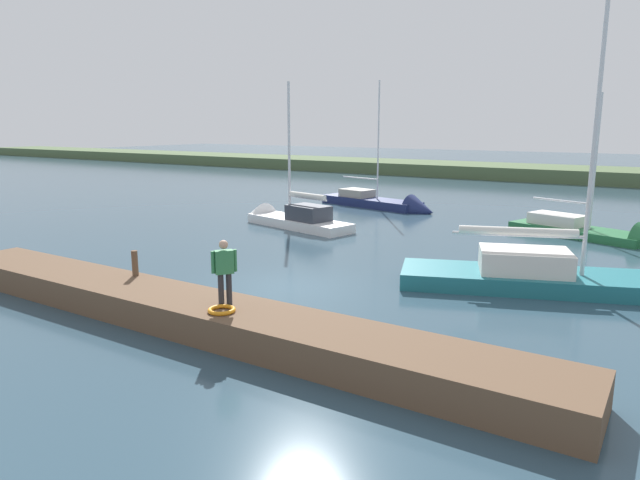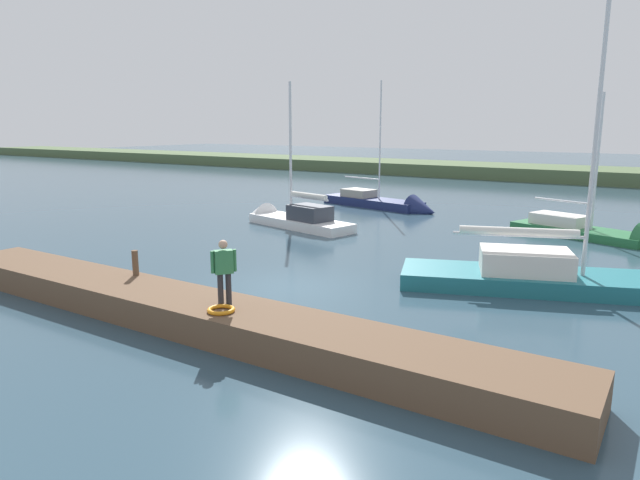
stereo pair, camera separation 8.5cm
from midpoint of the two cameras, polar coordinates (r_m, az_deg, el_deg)
The scene contains 10 objects.
ground_plane at distance 18.14m, azimuth -3.37°, elevation -4.83°, with size 200.00×200.00×0.00m, color #2D4756.
far_shoreline at distance 57.91m, azimuth 22.62°, elevation 5.61°, with size 180.00×8.00×2.40m, color #4C603D.
dock_pier at distance 15.05m, azimuth -12.80°, elevation -7.05°, with size 19.34×2.02×0.77m, color brown.
mooring_post_near at distance 17.40m, azimuth -17.96°, elevation -2.21°, with size 0.18×0.18×0.75m, color brown.
life_ring_buoy at distance 13.66m, azimuth -9.75°, elevation -6.94°, with size 0.66×0.66×0.10m, color orange.
sailboat_far_left at distance 19.63m, azimuth 26.90°, elevation -4.10°, with size 10.71×5.90×12.32m.
sailboat_far_right at distance 29.38m, azimuth -3.26°, elevation 2.01°, with size 7.60×3.37×7.95m.
sailboat_inner_slip at distance 28.49m, azimuth 27.03°, elevation 0.10°, with size 7.73×4.37×7.51m.
sailboat_outer_mooring at distance 35.47m, azimuth 6.79°, elevation 3.49°, with size 8.44×3.65×8.52m.
person_on_dock at distance 13.88m, azimuth -9.48°, elevation -2.83°, with size 0.44×0.52×1.63m.
Camera 2 is at (-10.37, 13.98, 5.11)m, focal length 31.80 mm.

